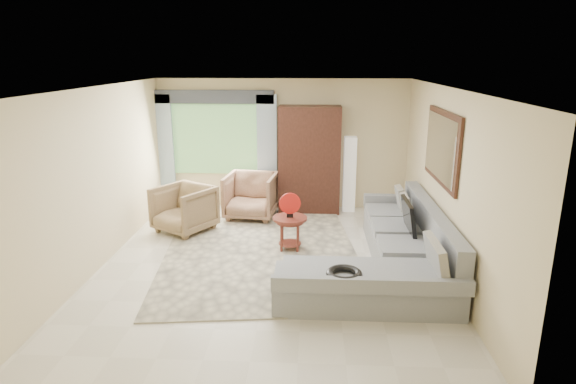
# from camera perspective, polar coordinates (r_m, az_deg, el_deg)

# --- Properties ---
(ground) EXTENTS (6.00, 6.00, 0.00)m
(ground) POSITION_cam_1_polar(r_m,az_deg,el_deg) (7.25, -2.14, -8.74)
(ground) COLOR silver
(ground) RESTS_ON ground
(area_rug) EXTENTS (3.43, 4.31, 0.02)m
(area_rug) POSITION_cam_1_polar(r_m,az_deg,el_deg) (7.68, -3.22, -7.24)
(area_rug) COLOR beige
(area_rug) RESTS_ON ground
(sectional_sofa) EXTENTS (2.30, 3.46, 0.90)m
(sectional_sofa) POSITION_cam_1_polar(r_m,az_deg,el_deg) (7.05, 12.42, -7.35)
(sectional_sofa) COLOR gray
(sectional_sofa) RESTS_ON ground
(tv_screen) EXTENTS (0.14, 0.74, 0.48)m
(tv_screen) POSITION_cam_1_polar(r_m,az_deg,el_deg) (7.37, 14.10, -2.80)
(tv_screen) COLOR black
(tv_screen) RESTS_ON sectional_sofa
(garden_hose) EXTENTS (0.43, 0.43, 0.09)m
(garden_hose) POSITION_cam_1_polar(r_m,az_deg,el_deg) (5.76, 6.68, -9.62)
(garden_hose) COLOR black
(garden_hose) RESTS_ON sectional_sofa
(coffee_table) EXTENTS (0.55, 0.55, 0.55)m
(coffee_table) POSITION_cam_1_polar(r_m,az_deg,el_deg) (7.72, 0.23, -4.84)
(coffee_table) COLOR #501F15
(coffee_table) RESTS_ON ground
(red_disc) EXTENTS (0.34, 0.07, 0.34)m
(red_disc) POSITION_cam_1_polar(r_m,az_deg,el_deg) (7.56, 0.23, -1.36)
(red_disc) COLOR red
(red_disc) RESTS_ON coffee_table
(armchair_left) EXTENTS (1.23, 1.23, 0.83)m
(armchair_left) POSITION_cam_1_polar(r_m,az_deg,el_deg) (8.70, -12.22, -1.97)
(armchair_left) COLOR olive
(armchair_left) RESTS_ON ground
(armchair_right) EXTENTS (1.02, 1.05, 0.86)m
(armchair_right) POSITION_cam_1_polar(r_m,az_deg,el_deg) (9.25, -4.42, -0.46)
(armchair_right) COLOR #9F6E56
(armchair_right) RESTS_ON ground
(potted_plant) EXTENTS (0.57, 0.50, 0.58)m
(potted_plant) POSITION_cam_1_polar(r_m,az_deg,el_deg) (9.83, -14.74, -0.82)
(potted_plant) COLOR #999999
(potted_plant) RESTS_ON ground
(armoire) EXTENTS (1.20, 0.55, 2.10)m
(armoire) POSITION_cam_1_polar(r_m,az_deg,el_deg) (9.50, 2.55, 3.85)
(armoire) COLOR black
(armoire) RESTS_ON ground
(floor_lamp) EXTENTS (0.24, 0.24, 1.50)m
(floor_lamp) POSITION_cam_1_polar(r_m,az_deg,el_deg) (9.65, 7.29, 2.10)
(floor_lamp) COLOR silver
(floor_lamp) RESTS_ON ground
(window) EXTENTS (1.80, 0.04, 1.40)m
(window) POSITION_cam_1_polar(r_m,az_deg,el_deg) (9.87, -8.58, 6.21)
(window) COLOR #669E59
(window) RESTS_ON wall_back
(curtain_left) EXTENTS (0.40, 0.08, 2.30)m
(curtain_left) POSITION_cam_1_polar(r_m,az_deg,el_deg) (10.09, -14.49, 4.65)
(curtain_left) COLOR #9EB7CC
(curtain_left) RESTS_ON ground
(curtain_right) EXTENTS (0.40, 0.08, 2.30)m
(curtain_right) POSITION_cam_1_polar(r_m,az_deg,el_deg) (9.68, -2.49, 4.67)
(curtain_right) COLOR #9EB7CC
(curtain_right) RESTS_ON ground
(valance) EXTENTS (2.40, 0.12, 0.26)m
(valance) POSITION_cam_1_polar(r_m,az_deg,el_deg) (9.70, -8.87, 11.10)
(valance) COLOR #1E232D
(valance) RESTS_ON wall_back
(wall_mirror) EXTENTS (0.05, 1.70, 1.05)m
(wall_mirror) POSITION_cam_1_polar(r_m,az_deg,el_deg) (7.28, 17.75, 5.07)
(wall_mirror) COLOR black
(wall_mirror) RESTS_ON wall_right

